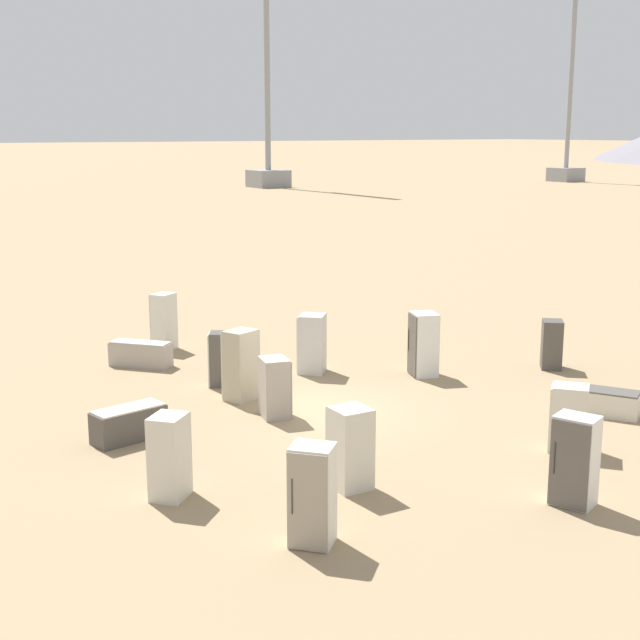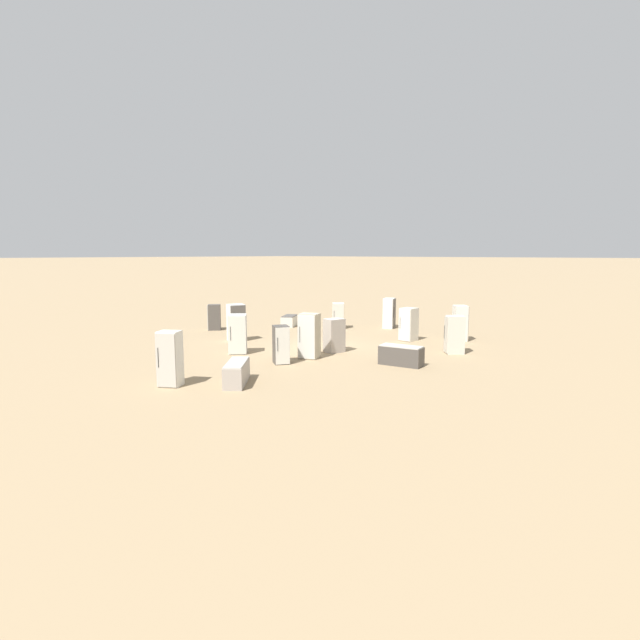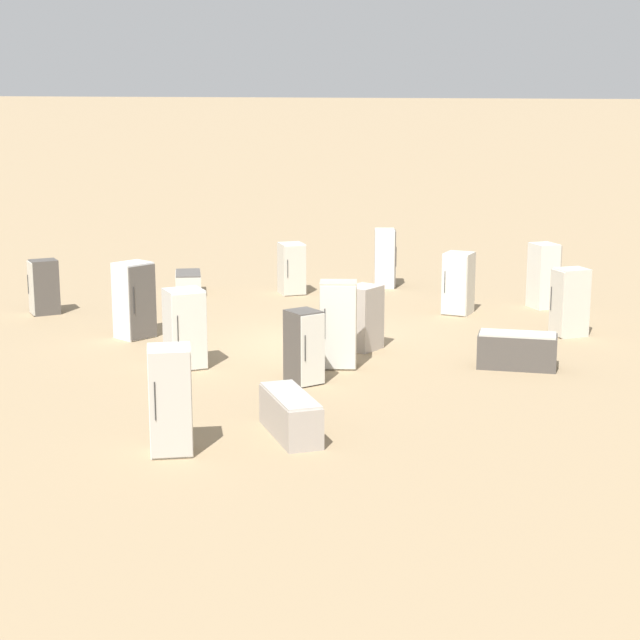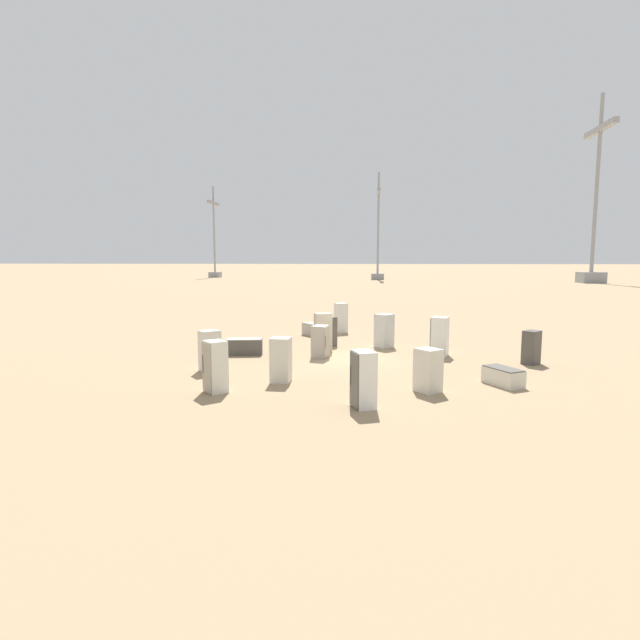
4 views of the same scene
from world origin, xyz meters
The scene contains 16 objects.
ground_plane centered at (0.00, 0.00, 0.00)m, with size 1000.00×1000.00×0.00m, color #9E8460.
discarded_fridge_0 centered at (-3.10, 1.79, 0.85)m, with size 1.06×1.06×1.70m.
discarded_fridge_1 centered at (0.35, 7.96, 0.72)m, with size 0.91×0.89×1.44m.
discarded_fridge_2 centered at (-6.43, -2.13, 0.37)m, with size 1.79×1.66×0.75m.
discarded_fridge_3 centered at (-8.01, -0.70, 0.91)m, with size 0.86×0.89×1.81m.
discarded_fridge_4 centered at (-0.13, -1.16, 0.74)m, with size 0.91×0.83×1.47m.
discarded_fridge_5 centered at (3.05, -5.29, 0.82)m, with size 0.95×0.96×1.64m.
discarded_fridge_6 centered at (-0.46, -4.78, 0.38)m, with size 0.94×1.75×0.77m.
discarded_fridge_7 centered at (6.18, -4.08, 0.88)m, with size 0.95×0.95×1.75m.
discarded_fridge_8 centered at (-1.09, 4.29, 0.91)m, with size 0.97×0.94×1.82m.
discarded_fridge_9 centered at (-1.81, -1.21, 0.93)m, with size 0.89×0.95×1.86m.
discarded_fridge_10 centered at (7.46, 0.90, 0.87)m, with size 0.92×0.84×1.73m.
discarded_fridge_11 centered at (4.51, -2.14, 0.81)m, with size 0.78×0.73×1.63m.
discarded_fridge_12 centered at (4.24, 5.81, 0.31)m, with size 1.61×1.34×0.63m.
discarded_fridge_13 centered at (5.40, 3.04, 0.74)m, with size 1.02×1.00×1.47m.
discarded_fridge_14 centered at (-3.27, -1.04, 0.75)m, with size 0.84×0.88×1.50m.
Camera 3 is at (-22.51, -9.26, 5.90)m, focal length 60.00 mm.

